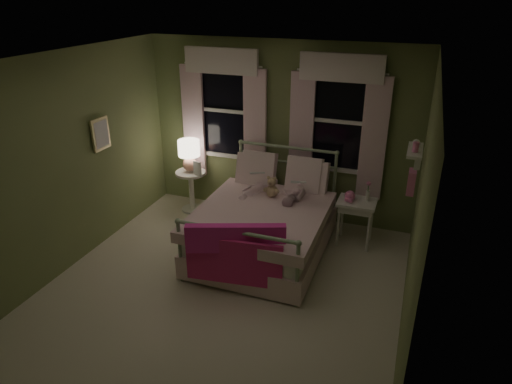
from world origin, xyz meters
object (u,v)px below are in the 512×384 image
at_px(child_left, 256,169).
at_px(nightstand_right, 356,208).
at_px(bed, 265,224).
at_px(table_lamp, 189,153).
at_px(nightstand_left, 191,185).
at_px(teddy_bear, 272,188).
at_px(child_right, 296,175).

relative_size(child_left, nightstand_right, 1.25).
bearing_deg(child_left, bed, 138.02).
relative_size(table_lamp, nightstand_right, 0.76).
xyz_separation_m(bed, nightstand_left, (-1.47, 0.74, 0.03)).
relative_size(bed, table_lamp, 4.18).
height_order(teddy_bear, nightstand_right, teddy_bear).
xyz_separation_m(teddy_bear, nightstand_left, (-1.47, 0.48, -0.37)).
bearing_deg(child_right, nightstand_left, -5.78).
height_order(child_left, nightstand_left, child_left).
bearing_deg(bed, child_right, 56.40).
relative_size(child_right, table_lamp, 1.61).
distance_m(nightstand_left, nightstand_right, 2.57).
xyz_separation_m(child_left, nightstand_right, (1.37, 0.15, -0.42)).
bearing_deg(table_lamp, bed, -26.79).
bearing_deg(nightstand_left, child_right, -10.39).
bearing_deg(child_right, teddy_bear, 34.11).
xyz_separation_m(table_lamp, nightstand_right, (2.56, -0.18, -0.40)).
height_order(nightstand_left, nightstand_right, same).
bearing_deg(teddy_bear, nightstand_left, 161.94).
bearing_deg(teddy_bear, bed, -90.00).
xyz_separation_m(child_right, teddy_bear, (-0.28, -0.16, -0.17)).
xyz_separation_m(nightstand_left, table_lamp, (0.00, -0.00, 0.54)).
distance_m(child_right, table_lamp, 1.78).
distance_m(child_left, nightstand_right, 1.44).
xyz_separation_m(teddy_bear, nightstand_right, (1.09, 0.30, -0.24)).
distance_m(bed, nightstand_left, 1.65).
height_order(child_right, table_lamp, child_right).
height_order(nightstand_left, table_lamp, table_lamp).
xyz_separation_m(bed, child_right, (0.28, 0.42, 0.58)).
relative_size(bed, child_right, 2.59).
relative_size(child_right, nightstand_right, 1.23).
bearing_deg(bed, table_lamp, 153.21).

